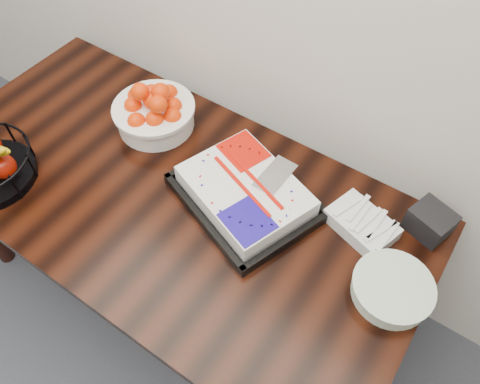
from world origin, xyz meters
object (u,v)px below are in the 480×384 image
Objects in this scene: tangerine_bowl at (154,109)px; plate_stack at (392,289)px; napkin_box at (430,222)px; cake_tray at (245,193)px; table at (168,204)px.

plate_stack is (1.02, -0.15, -0.06)m from tangerine_bowl.
tangerine_bowl is 1.29× the size of plate_stack.
napkin_box reaches higher than plate_stack.
cake_tray is 0.54m from plate_stack.
napkin_box reaches higher than table.
tangerine_bowl is 1.03m from plate_stack.
tangerine_bowl is (-0.23, 0.22, 0.17)m from table.
table is 7.58× the size of plate_stack.
cake_tray is 0.49m from tangerine_bowl.
table is at bearing -155.22° from cake_tray.
cake_tray is (0.25, 0.12, 0.13)m from table.
tangerine_bowl is at bearing -172.96° from napkin_box.
table is 5.85× the size of tangerine_bowl.
cake_tray is at bearing -12.46° from tangerine_bowl.
table is at bearing -44.42° from tangerine_bowl.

